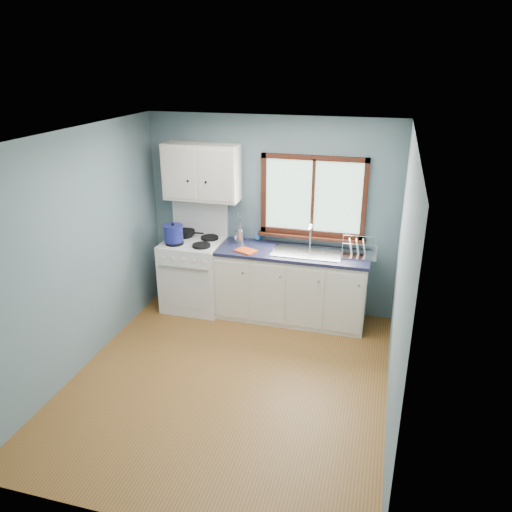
% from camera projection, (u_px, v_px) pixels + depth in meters
% --- Properties ---
extents(floor, '(3.20, 3.60, 0.02)m').
position_uv_depth(floor, '(229.00, 380.00, 5.20)').
color(floor, brown).
rests_on(floor, ground).
extents(ceiling, '(3.20, 3.60, 0.02)m').
position_uv_depth(ceiling, '(223.00, 135.00, 4.27)').
color(ceiling, white).
rests_on(ceiling, wall_back).
extents(wall_back, '(3.20, 0.02, 2.50)m').
position_uv_depth(wall_back, '(271.00, 216.00, 6.36)').
color(wall_back, slate).
rests_on(wall_back, ground).
extents(wall_front, '(3.20, 0.02, 2.50)m').
position_uv_depth(wall_front, '(135.00, 380.00, 3.11)').
color(wall_front, slate).
rests_on(wall_front, ground).
extents(wall_left, '(0.02, 3.60, 2.50)m').
position_uv_depth(wall_left, '(78.00, 254.00, 5.13)').
color(wall_left, slate).
rests_on(wall_left, ground).
extents(wall_right, '(0.02, 3.60, 2.50)m').
position_uv_depth(wall_right, '(401.00, 289.00, 4.35)').
color(wall_right, slate).
rests_on(wall_right, ground).
extents(gas_range, '(0.76, 0.69, 1.36)m').
position_uv_depth(gas_range, '(194.00, 272.00, 6.57)').
color(gas_range, white).
rests_on(gas_range, floor).
extents(base_cabinets, '(1.85, 0.60, 0.88)m').
position_uv_depth(base_cabinets, '(292.00, 289.00, 6.30)').
color(base_cabinets, '#EEE4D0').
rests_on(base_cabinets, floor).
extents(countertop, '(1.89, 0.64, 0.04)m').
position_uv_depth(countertop, '(293.00, 253.00, 6.12)').
color(countertop, '#171932').
rests_on(countertop, base_cabinets).
extents(sink, '(0.84, 0.46, 0.44)m').
position_uv_depth(sink, '(307.00, 257.00, 6.09)').
color(sink, silver).
rests_on(sink, countertop).
extents(window, '(1.36, 0.10, 1.03)m').
position_uv_depth(window, '(313.00, 202.00, 6.11)').
color(window, '#9EC6A8').
rests_on(window, wall_back).
extents(upper_cabinets, '(0.95, 0.35, 0.70)m').
position_uv_depth(upper_cabinets, '(201.00, 172.00, 6.20)').
color(upper_cabinets, '#EEE4D0').
rests_on(upper_cabinets, wall_back).
extents(skillet, '(0.39, 0.27, 0.05)m').
position_uv_depth(skillet, '(185.00, 232.00, 6.57)').
color(skillet, black).
rests_on(skillet, gas_range).
extents(stockpot, '(0.28, 0.28, 0.24)m').
position_uv_depth(stockpot, '(173.00, 233.00, 6.28)').
color(stockpot, navy).
rests_on(stockpot, gas_range).
extents(utensil_crock, '(0.15, 0.15, 0.41)m').
position_uv_depth(utensil_crock, '(239.00, 236.00, 6.36)').
color(utensil_crock, silver).
rests_on(utensil_crock, countertop).
extents(thermos, '(0.08, 0.08, 0.29)m').
position_uv_depth(thermos, '(240.00, 231.00, 6.36)').
color(thermos, silver).
rests_on(thermos, countertop).
extents(soap_bottle, '(0.11, 0.11, 0.24)m').
position_uv_depth(soap_bottle, '(257.00, 232.00, 6.42)').
color(soap_bottle, '#338ADD').
rests_on(soap_bottle, countertop).
extents(dish_towel, '(0.30, 0.26, 0.02)m').
position_uv_depth(dish_towel, '(246.00, 251.00, 6.09)').
color(dish_towel, '#D94915').
rests_on(dish_towel, countertop).
extents(dish_rack, '(0.43, 0.34, 0.21)m').
position_uv_depth(dish_rack, '(358.00, 251.00, 5.95)').
color(dish_rack, silver).
rests_on(dish_rack, countertop).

